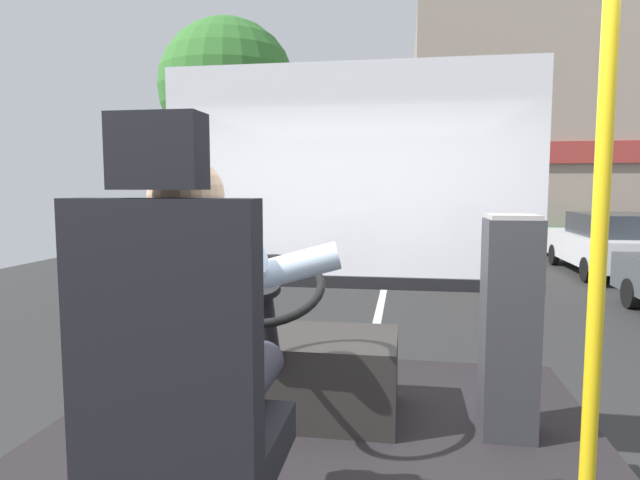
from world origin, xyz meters
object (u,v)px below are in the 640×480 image
(steering_console, at_px, (287,369))
(parked_car_white, at_px, (614,243))
(driver_seat, at_px, (183,406))
(handrail_pole, at_px, (601,196))
(parked_car_green, at_px, (545,228))
(bus_driver, at_px, (198,329))
(fare_box, at_px, (509,327))

(steering_console, distance_m, parked_car_white, 11.23)
(driver_seat, relative_size, handrail_pole, 0.59)
(parked_car_green, bearing_deg, bus_driver, -106.85)
(driver_seat, height_order, parked_car_white, driver_seat)
(handrail_pole, height_order, fare_box, handrail_pole)
(parked_car_white, bearing_deg, bus_driver, -114.68)
(steering_console, bearing_deg, parked_car_white, 62.87)
(steering_console, bearing_deg, handrail_pole, -42.58)
(bus_driver, height_order, parked_car_white, bus_driver)
(parked_car_green, bearing_deg, fare_box, -104.25)
(driver_seat, xyz_separation_m, handrail_pole, (1.10, 0.25, 0.56))
(fare_box, distance_m, parked_car_green, 15.38)
(handrail_pole, distance_m, parked_car_white, 11.77)
(handrail_pole, bearing_deg, parked_car_green, 76.73)
(parked_car_green, bearing_deg, handrail_pole, -103.27)
(fare_box, xyz_separation_m, parked_car_white, (4.06, 10.07, -0.59))
(fare_box, relative_size, parked_car_green, 0.26)
(handrail_pole, height_order, parked_car_green, handrail_pole)
(bus_driver, height_order, handrail_pole, handrail_pole)
(driver_seat, distance_m, steering_console, 1.31)
(steering_console, relative_size, handrail_pole, 0.49)
(parked_car_white, height_order, parked_car_green, parked_car_white)
(driver_seat, relative_size, bus_driver, 1.69)
(handrail_pole, relative_size, parked_car_white, 0.57)
(bus_driver, bearing_deg, steering_console, 90.00)
(steering_console, relative_size, fare_box, 1.08)
(fare_box, bearing_deg, driver_seat, -131.57)
(steering_console, xyz_separation_m, fare_box, (1.05, -0.08, 0.28))
(steering_console, bearing_deg, bus_driver, -90.00)
(bus_driver, xyz_separation_m, handrail_pole, (1.10, 0.14, 0.38))
(bus_driver, height_order, steering_console, bus_driver)
(bus_driver, relative_size, steering_console, 0.71)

